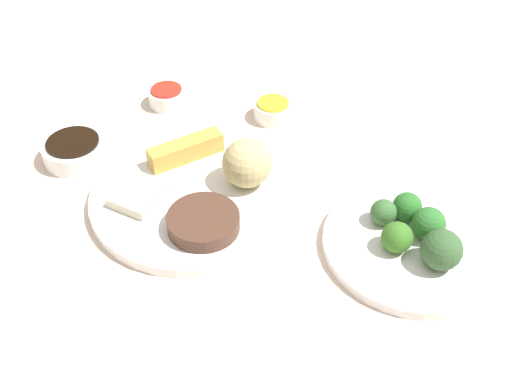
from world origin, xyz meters
name	(u,v)px	position (x,y,z in m)	size (l,w,h in m)	color
tabletop	(195,205)	(0.00, 0.00, 0.01)	(2.20, 2.20, 0.02)	beige
main_plate	(195,195)	(0.00, 0.00, 0.03)	(0.30, 0.30, 0.02)	white
rice_scoop	(247,163)	(-0.06, -0.05, 0.07)	(0.07, 0.07, 0.07)	tan
spring_roll	(186,150)	(0.05, -0.06, 0.05)	(0.12, 0.03, 0.03)	gold
crab_rangoon_wonton	(140,195)	(0.06, 0.05, 0.04)	(0.06, 0.07, 0.01)	beige
stir_fry_heap	(203,222)	(-0.05, 0.06, 0.05)	(0.10, 0.10, 0.02)	#4B3123
broccoli_plate	(412,245)	(-0.31, -0.05, 0.03)	(0.24, 0.24, 0.01)	white
broccoli_floret_0	(397,237)	(-0.29, -0.02, 0.05)	(0.04, 0.04, 0.04)	#387022
broccoli_floret_1	(429,224)	(-0.32, -0.07, 0.06)	(0.04, 0.04, 0.04)	#2C6D2C
broccoli_floret_2	(441,250)	(-0.35, -0.02, 0.06)	(0.05, 0.05, 0.05)	#345A31
broccoli_floret_3	(407,207)	(-0.29, -0.09, 0.05)	(0.04, 0.04, 0.04)	#296B27
broccoli_floret_4	(384,212)	(-0.26, -0.06, 0.05)	(0.04, 0.04, 0.04)	#386732
soy_sauce_bowl	(76,149)	(0.22, 0.00, 0.04)	(0.10, 0.10, 0.03)	white
soy_sauce_bowl_liquid	(74,141)	(0.22, 0.00, 0.05)	(0.08, 0.08, 0.00)	black
sauce_ramekin_sweet_and_sour	(167,97)	(0.17, -0.20, 0.03)	(0.07, 0.07, 0.03)	white
sauce_ramekin_sweet_and_sour_liquid	(166,90)	(0.17, -0.20, 0.05)	(0.05, 0.05, 0.00)	red
sauce_ramekin_hot_mustard	(273,111)	(-0.01, -0.24, 0.03)	(0.07, 0.07, 0.03)	white
sauce_ramekin_hot_mustard_liquid	(273,103)	(-0.01, -0.24, 0.05)	(0.05, 0.05, 0.00)	gold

